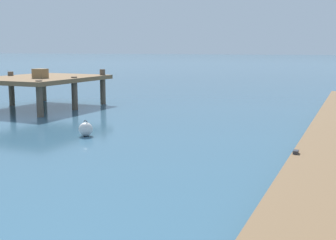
# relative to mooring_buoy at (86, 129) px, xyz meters

# --- Properties ---
(pier_platform) EXTENTS (4.86, 5.96, 1.95)m
(pier_platform) POSITION_rel_mooring_buoy_xyz_m (-5.86, 5.39, 1.11)
(pier_platform) COLOR brown
(pier_platform) RESTS_ON ground
(mooring_buoy) EXTENTS (0.47, 0.47, 0.54)m
(mooring_buoy) POSITION_rel_mooring_buoy_xyz_m (0.00, 0.00, 0.00)
(mooring_buoy) COLOR silver
(mooring_buoy) RESTS_ON ground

